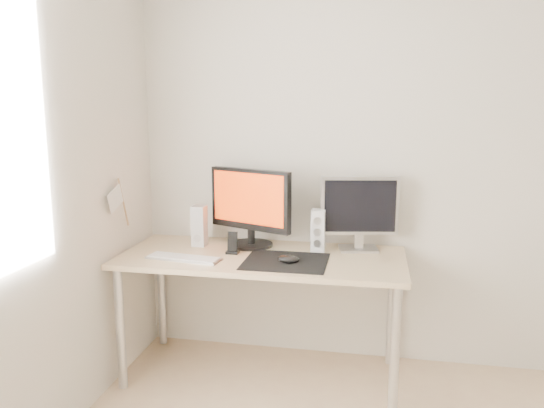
{
  "coord_description": "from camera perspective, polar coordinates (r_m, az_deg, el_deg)",
  "views": [
    {
      "loc": [
        -0.32,
        -1.45,
        1.56
      ],
      "look_at": [
        -0.89,
        1.47,
        1.01
      ],
      "focal_mm": 35.0,
      "sensor_mm": 36.0,
      "label": 1
    }
  ],
  "objects": [
    {
      "name": "wall_back",
      "position": [
        3.23,
        16.72,
        4.53
      ],
      "size": [
        3.5,
        0.0,
        3.5
      ],
      "primitive_type": "plane",
      "rotation": [
        1.57,
        0.0,
        0.0
      ],
      "color": "silver",
      "rests_on": "ground"
    },
    {
      "name": "mouse",
      "position": [
        2.85,
        1.79,
        -5.94
      ],
      "size": [
        0.12,
        0.07,
        0.04
      ],
      "primitive_type": "ellipsoid",
      "color": "black",
      "rests_on": "mousepad"
    },
    {
      "name": "second_monitor",
      "position": [
        3.1,
        9.39,
        -0.61
      ],
      "size": [
        0.45,
        0.2,
        0.43
      ],
      "color": "#BAB9BC",
      "rests_on": "desk"
    },
    {
      "name": "mousepad",
      "position": [
        2.89,
        1.49,
        -6.18
      ],
      "size": [
        0.45,
        0.4,
        0.0
      ],
      "primitive_type": "cube",
      "color": "black",
      "rests_on": "desk"
    },
    {
      "name": "main_monitor",
      "position": [
        3.15,
        -2.37,
        -0.08
      ],
      "size": [
        0.52,
        0.34,
        0.47
      ],
      "color": "black",
      "rests_on": "desk"
    },
    {
      "name": "speaker_left",
      "position": [
        3.21,
        -7.82,
        -2.33
      ],
      "size": [
        0.08,
        0.09,
        0.24
      ],
      "color": "silver",
      "rests_on": "desk"
    },
    {
      "name": "keyboard",
      "position": [
        2.97,
        -9.49,
        -5.74
      ],
      "size": [
        0.43,
        0.17,
        0.02
      ],
      "color": "#B1B1B3",
      "rests_on": "desk"
    },
    {
      "name": "phone_dock",
      "position": [
        3.04,
        -4.26,
        -4.63
      ],
      "size": [
        0.07,
        0.06,
        0.13
      ],
      "color": "black",
      "rests_on": "desk"
    },
    {
      "name": "desk",
      "position": [
        3.03,
        -1.08,
        -6.93
      ],
      "size": [
        1.6,
        0.7,
        0.73
      ],
      "color": "#D1B587",
      "rests_on": "ground"
    },
    {
      "name": "speaker_right",
      "position": [
        3.07,
        4.99,
        -2.87
      ],
      "size": [
        0.08,
        0.09,
        0.24
      ],
      "color": "silver",
      "rests_on": "desk"
    },
    {
      "name": "pennant",
      "position": [
        3.07,
        -16.22,
        0.47
      ],
      "size": [
        0.01,
        0.23,
        0.29
      ],
      "color": "#A57F54",
      "rests_on": "wall_left"
    }
  ]
}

